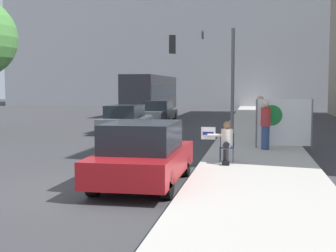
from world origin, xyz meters
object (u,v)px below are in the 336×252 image
object	(u,v)px
pedestrian_behind	(260,118)
parked_car_curbside	(143,154)
car_on_road_midblock	(158,112)
seated_protester	(226,141)
car_on_road_nearest	(125,119)
city_bus_on_road	(151,93)
protest_banner	(283,122)
traffic_light_pole	(208,62)
motorcycle_on_road	(164,128)
jogger_on_sidewalk	(266,125)

from	to	relation	value
pedestrian_behind	parked_car_curbside	distance (m)	8.73
parked_car_curbside	car_on_road_midblock	world-z (taller)	parked_car_curbside
seated_protester	car_on_road_nearest	size ratio (longest dim) A/B	0.26
city_bus_on_road	pedestrian_behind	bearing A→B (deg)	-66.35
protest_banner	car_on_road_midblock	size ratio (longest dim) A/B	0.46
traffic_light_pole	city_bus_on_road	size ratio (longest dim) A/B	0.42
seated_protester	pedestrian_behind	size ratio (longest dim) A/B	0.65
parked_car_curbside	car_on_road_nearest	xyz separation A→B (m)	(-3.97, 12.75, -0.03)
parked_car_curbside	city_bus_on_road	world-z (taller)	city_bus_on_road
pedestrian_behind	car_on_road_midblock	world-z (taller)	pedestrian_behind
car_on_road_midblock	city_bus_on_road	size ratio (longest dim) A/B	0.37
car_on_road_nearest	parked_car_curbside	bearing A→B (deg)	-72.69
car_on_road_nearest	motorcycle_on_road	distance (m)	4.04
car_on_road_nearest	car_on_road_midblock	xyz separation A→B (m)	(0.32, 7.06, 0.01)
parked_car_curbside	jogger_on_sidewalk	bearing A→B (deg)	62.99
seated_protester	car_on_road_midblock	world-z (taller)	car_on_road_midblock
traffic_light_pole	car_on_road_midblock	bearing A→B (deg)	115.40
seated_protester	motorcycle_on_road	xyz separation A→B (m)	(-3.12, 7.01, -0.25)
car_on_road_midblock	car_on_road_nearest	bearing A→B (deg)	-92.61
car_on_road_nearest	city_bus_on_road	xyz separation A→B (m)	(-2.10, 15.83, 1.20)
jogger_on_sidewalk	protest_banner	world-z (taller)	protest_banner
jogger_on_sidewalk	motorcycle_on_road	world-z (taller)	jogger_on_sidewalk
jogger_on_sidewalk	parked_car_curbside	world-z (taller)	jogger_on_sidewalk
traffic_light_pole	jogger_on_sidewalk	bearing A→B (deg)	-64.56
pedestrian_behind	city_bus_on_road	world-z (taller)	city_bus_on_road
pedestrian_behind	protest_banner	distance (m)	2.09
jogger_on_sidewalk	pedestrian_behind	size ratio (longest dim) A/B	0.92
parked_car_curbside	car_on_road_nearest	distance (m)	13.35
pedestrian_behind	seated_protester	bearing A→B (deg)	172.13
seated_protester	traffic_light_pole	xyz separation A→B (m)	(-1.34, 8.48, 2.70)
car_on_road_midblock	motorcycle_on_road	size ratio (longest dim) A/B	1.95
car_on_road_nearest	protest_banner	bearing A→B (deg)	-40.33
pedestrian_behind	car_on_road_nearest	distance (m)	8.17
seated_protester	traffic_light_pole	size ratio (longest dim) A/B	0.24
city_bus_on_road	motorcycle_on_road	distance (m)	19.51
pedestrian_behind	motorcycle_on_road	size ratio (longest dim) A/B	0.84
car_on_road_midblock	parked_car_curbside	bearing A→B (deg)	-79.55
seated_protester	city_bus_on_road	size ratio (longest dim) A/B	0.10
seated_protester	traffic_light_pole	distance (m)	8.99
traffic_light_pole	car_on_road_nearest	xyz separation A→B (m)	(-4.43, 1.59, -2.79)
jogger_on_sidewalk	car_on_road_nearest	bearing A→B (deg)	-59.58
pedestrian_behind	car_on_road_midblock	distance (m)	13.26
motorcycle_on_road	seated_protester	bearing A→B (deg)	-65.99
protest_banner	car_on_road_midblock	xyz separation A→B (m)	(-7.26, 13.50, -0.37)
city_bus_on_road	jogger_on_sidewalk	bearing A→B (deg)	-68.29
motorcycle_on_road	pedestrian_behind	bearing A→B (deg)	-19.25
protest_banner	motorcycle_on_road	bearing A→B (deg)	145.54
protest_banner	parked_car_curbside	xyz separation A→B (m)	(-3.61, -6.31, -0.35)
jogger_on_sidewalk	motorcycle_on_road	bearing A→B (deg)	-56.59
city_bus_on_road	motorcycle_on_road	xyz separation A→B (m)	(4.74, -18.88, -1.36)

